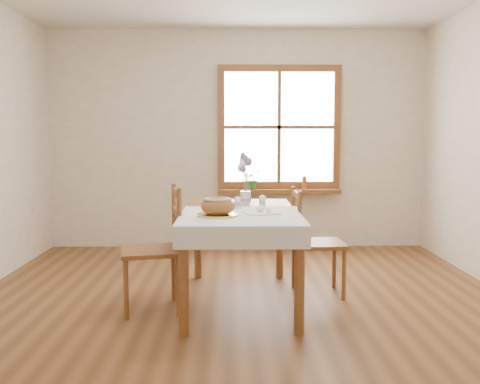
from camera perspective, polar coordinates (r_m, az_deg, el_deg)
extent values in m
plane|color=brown|center=(4.17, 0.06, -12.83)|extent=(5.00, 5.00, 0.00)
cube|color=white|center=(6.45, -0.30, 5.59)|extent=(4.50, 0.10, 2.60)
cube|color=white|center=(1.45, 1.70, 4.16)|extent=(4.50, 0.10, 2.60)
cube|color=brown|center=(6.48, 4.24, 13.02)|extent=(1.46, 0.08, 0.08)
cube|color=brown|center=(6.46, 4.14, 0.77)|extent=(1.46, 0.08, 0.08)
cube|color=brown|center=(6.41, -2.01, 6.92)|extent=(0.08, 0.08, 1.30)
cube|color=brown|center=(6.53, 10.28, 6.81)|extent=(0.08, 0.08, 1.30)
cube|color=brown|center=(6.43, 4.19, 6.91)|extent=(0.04, 0.06, 1.30)
cube|color=brown|center=(6.43, 4.19, 6.91)|extent=(1.30, 0.06, 0.04)
cube|color=white|center=(6.46, 4.17, 6.90)|extent=(1.30, 0.01, 1.30)
cube|color=brown|center=(6.41, 4.19, 0.10)|extent=(1.46, 0.20, 0.05)
cube|color=brown|center=(4.29, 0.00, -2.32)|extent=(0.90, 1.60, 0.05)
cylinder|color=brown|center=(3.66, -6.02, -9.83)|extent=(0.07, 0.07, 0.70)
cylinder|color=brown|center=(3.67, 6.36, -9.77)|extent=(0.07, 0.07, 0.70)
cylinder|color=brown|center=(5.10, -4.54, -5.29)|extent=(0.07, 0.07, 0.70)
cylinder|color=brown|center=(5.11, 4.27, -5.27)|extent=(0.07, 0.07, 0.70)
cube|color=silver|center=(3.99, 0.07, -2.53)|extent=(0.91, 0.99, 0.01)
cylinder|color=silver|center=(3.93, -2.37, -2.46)|extent=(0.38, 0.38, 0.02)
ellipsoid|color=#955D34|center=(3.92, -2.38, -1.35)|extent=(0.25, 0.25, 0.14)
cube|color=silver|center=(4.05, 2.30, -2.25)|extent=(0.30, 0.28, 0.01)
cylinder|color=silver|center=(4.31, -0.29, -1.16)|extent=(0.06, 0.06, 0.10)
cylinder|color=silver|center=(4.39, 2.39, -1.00)|extent=(0.06, 0.06, 0.10)
cylinder|color=silver|center=(4.68, 0.59, -0.66)|extent=(0.12, 0.12, 0.11)
imported|color=#36742E|center=(6.38, 1.34, 1.13)|extent=(0.22, 0.24, 0.18)
cylinder|color=#9C5E1C|center=(6.43, 6.87, 1.04)|extent=(0.07, 0.07, 0.16)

